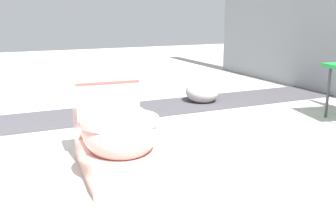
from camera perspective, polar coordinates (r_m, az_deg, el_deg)
name	(u,v)px	position (r m, az deg, el deg)	size (l,w,h in m)	color
ground_plane	(77,183)	(2.03, -13.07, -9.97)	(14.00, 14.00, 0.00)	#B7B2A8
gravel_strip	(105,114)	(3.29, -9.11, -0.22)	(0.56, 8.00, 0.01)	#423F44
toilet	(115,133)	(2.03, -7.68, -3.08)	(0.66, 0.42, 0.52)	#E09E93
boulder_near	(203,91)	(3.65, 5.04, 3.05)	(0.32, 0.32, 0.22)	#B7B2AD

